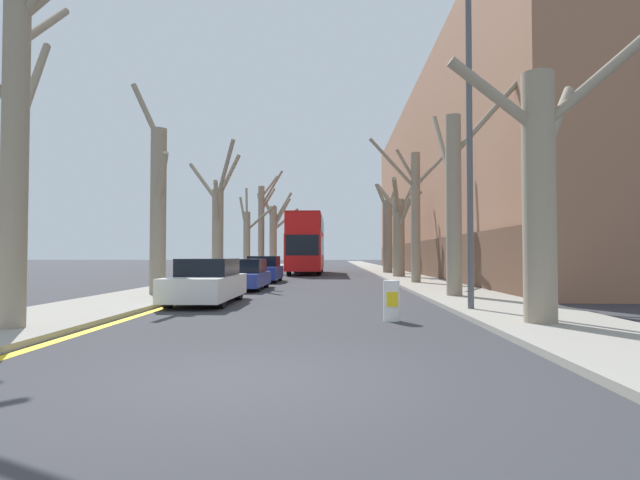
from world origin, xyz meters
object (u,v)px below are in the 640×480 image
street_tree_left_0 (19,125)px  street_tree_right_0 (543,181)px  street_tree_right_3 (399,230)px  parked_car_0 (207,282)px  street_tree_left_2 (218,221)px  street_tree_right_1 (455,196)px  traffic_bollard (391,301)px  street_tree_right_4 (388,232)px  parked_car_2 (264,270)px  double_decker_bus (306,241)px  street_tree_left_4 (262,224)px  street_tree_left_5 (274,232)px  street_tree_right_2 (415,212)px  street_tree_left_3 (247,238)px  lamp_post (466,125)px  street_tree_left_1 (158,205)px  parked_car_1 (244,275)px

street_tree_left_0 → street_tree_right_0: bearing=5.5°
street_tree_right_3 → parked_car_0: street_tree_right_3 is taller
street_tree_left_2 → street_tree_right_1: 13.90m
street_tree_right_0 → traffic_bollard: bearing=161.7°
street_tree_right_3 → street_tree_right_4: size_ratio=0.86×
street_tree_right_4 → parked_car_2: 14.87m
street_tree_left_2 → double_decker_bus: size_ratio=0.68×
parked_car_0 → parked_car_2: size_ratio=1.08×
street_tree_left_4 → street_tree_right_4: (10.47, -2.58, -0.85)m
street_tree_left_5 → street_tree_right_2: size_ratio=1.07×
street_tree_left_0 → street_tree_right_2: (10.25, 16.06, -0.30)m
street_tree_left_3 → street_tree_right_3: 10.49m
street_tree_right_1 → lamp_post: 4.58m
double_decker_bus → street_tree_left_5: bearing=109.8°
street_tree_left_5 → street_tree_right_1: bearing=-72.9°
street_tree_left_5 → street_tree_right_3: (10.37, -18.42, -0.76)m
street_tree_left_5 → traffic_bollard: (7.44, -39.51, -3.42)m
lamp_post → parked_car_2: bearing=116.5°
street_tree_left_1 → lamp_post: size_ratio=0.87×
parked_car_1 → street_tree_left_3: bearing=99.3°
street_tree_left_0 → traffic_bollard: 8.48m
street_tree_right_1 → street_tree_right_3: bearing=89.9°
double_decker_bus → parked_car_2: size_ratio=2.71×
street_tree_left_2 → parked_car_1: street_tree_left_2 is taller
street_tree_left_0 → traffic_bollard: (7.43, 2.01, -3.56)m
street_tree_left_3 → traffic_bollard: bearing=-72.4°
street_tree_right_1 → street_tree_right_4: size_ratio=1.05×
parked_car_2 → street_tree_left_0: bearing=-96.7°
street_tree_right_1 → parked_car_2: bearing=127.8°
parked_car_1 → parked_car_0: bearing=-90.0°
street_tree_left_5 → street_tree_right_2: bearing=-68.0°
street_tree_left_0 → street_tree_right_1: (10.31, 7.89, -0.49)m
street_tree_left_4 → parked_car_2: (2.21, -14.67, -3.48)m
street_tree_left_0 → street_tree_right_0: 10.56m
traffic_bollard → street_tree_left_3: bearing=107.6°
street_tree_left_0 → lamp_post: lamp_post is taller
street_tree_right_0 → street_tree_right_3: size_ratio=1.04×
street_tree_right_2 → street_tree_right_4: size_ratio=1.02×
street_tree_right_1 → traffic_bollard: 7.24m
street_tree_right_3 → traffic_bollard: bearing=-97.9°
street_tree_right_2 → street_tree_right_1: bearing=-89.5°
street_tree_left_4 → parked_car_2: street_tree_left_4 is taller
street_tree_left_1 → parked_car_2: street_tree_left_1 is taller
parked_car_0 → street_tree_right_0: bearing=-30.7°
street_tree_right_0 → parked_car_0: 9.94m
street_tree_right_1 → lamp_post: bearing=-99.9°
street_tree_left_5 → street_tree_right_4: street_tree_left_5 is taller
double_decker_bus → parked_car_0: double_decker_bus is taller
street_tree_left_0 → parked_car_1: street_tree_left_0 is taller
street_tree_right_2 → street_tree_left_5: bearing=112.0°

